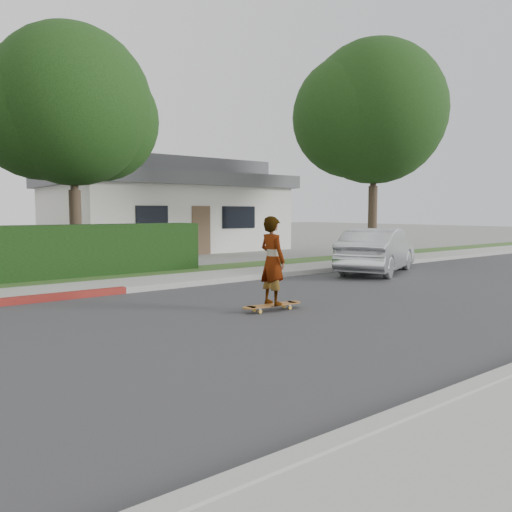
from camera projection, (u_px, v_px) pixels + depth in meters
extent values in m
plane|color=slate|center=(170.00, 336.00, 7.47)|extent=(120.00, 120.00, 0.00)
cube|color=#2D2D30|center=(170.00, 335.00, 7.47)|extent=(60.00, 8.00, 0.01)
cube|color=#9E9E99|center=(397.00, 422.00, 4.22)|extent=(60.00, 0.20, 0.15)
cube|color=gray|center=(503.00, 467.00, 3.51)|extent=(60.00, 1.60, 0.12)
cube|color=#9E9E99|center=(80.00, 295.00, 10.71)|extent=(60.00, 0.20, 0.15)
cube|color=gray|center=(67.00, 290.00, 11.42)|extent=(60.00, 1.60, 0.12)
cube|color=#2D4C1E|center=(48.00, 283.00, 12.69)|extent=(60.00, 1.60, 0.10)
cylinder|color=#33261C|center=(76.00, 231.00, 15.39)|extent=(0.36, 0.36, 2.52)
cylinder|color=#33261C|center=(74.00, 169.00, 15.22)|extent=(0.24, 0.24, 2.10)
sphere|color=black|center=(72.00, 106.00, 15.06)|extent=(4.80, 4.80, 4.80)
sphere|color=black|center=(41.00, 112.00, 14.91)|extent=(4.08, 4.08, 4.08)
sphere|color=black|center=(98.00, 121.00, 15.86)|extent=(3.84, 3.84, 3.84)
cylinder|color=#33261C|center=(372.00, 222.00, 20.05)|extent=(0.36, 0.36, 2.88)
cylinder|color=#33261C|center=(373.00, 168.00, 19.86)|extent=(0.24, 0.24, 2.40)
sphere|color=black|center=(375.00, 112.00, 19.67)|extent=(5.60, 5.60, 5.60)
sphere|color=black|center=(353.00, 117.00, 19.52)|extent=(4.76, 4.76, 4.76)
sphere|color=black|center=(383.00, 124.00, 20.48)|extent=(4.48, 4.48, 4.48)
cube|color=beige|center=(163.00, 219.00, 24.84)|extent=(10.00, 8.00, 3.00)
cube|color=#4C4C51|center=(162.00, 182.00, 24.68)|extent=(10.60, 8.60, 0.60)
cube|color=#4C4C51|center=(162.00, 170.00, 24.63)|extent=(8.40, 6.40, 0.80)
cube|color=black|center=(152.00, 218.00, 20.14)|extent=(1.40, 0.06, 1.00)
cube|color=black|center=(239.00, 217.00, 22.74)|extent=(1.80, 0.06, 1.00)
cube|color=brown|center=(201.00, 230.00, 21.58)|extent=(0.90, 0.06, 2.10)
cylinder|color=gold|center=(260.00, 312.00, 9.04)|extent=(0.07, 0.04, 0.07)
cylinder|color=gold|center=(254.00, 310.00, 9.20)|extent=(0.07, 0.04, 0.07)
cylinder|color=gold|center=(290.00, 308.00, 9.41)|extent=(0.07, 0.04, 0.07)
cylinder|color=gold|center=(284.00, 306.00, 9.57)|extent=(0.07, 0.04, 0.07)
cube|color=silver|center=(257.00, 308.00, 9.12)|extent=(0.07, 0.21, 0.03)
cube|color=silver|center=(287.00, 304.00, 9.49)|extent=(0.07, 0.21, 0.03)
cube|color=brown|center=(272.00, 305.00, 9.30)|extent=(1.03, 0.32, 0.02)
cylinder|color=brown|center=(249.00, 308.00, 9.02)|extent=(0.27, 0.27, 0.02)
cylinder|color=brown|center=(294.00, 302.00, 9.57)|extent=(0.27, 0.27, 0.02)
imported|color=white|center=(272.00, 261.00, 9.23)|extent=(0.40, 0.61, 1.64)
imported|color=silver|center=(377.00, 250.00, 15.09)|extent=(4.37, 3.05, 1.37)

